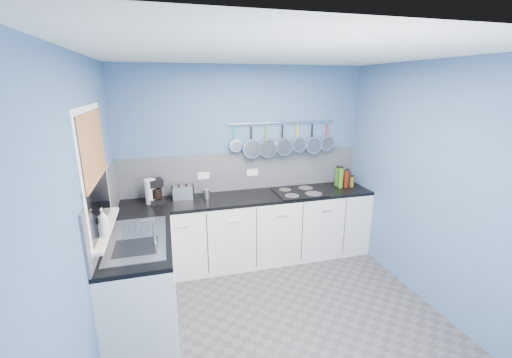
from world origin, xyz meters
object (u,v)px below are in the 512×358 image
soap_bottle_b (104,226)px  toaster (183,192)px  coffee_maker (156,191)px  canister (207,194)px  paper_towel (151,191)px  hob (299,192)px  soap_bottle_a (103,222)px

soap_bottle_b → toaster: size_ratio=0.69×
coffee_maker → canister: coffee_maker is taller
soap_bottle_b → paper_towel: 1.18m
soap_bottle_b → hob: size_ratio=0.28×
soap_bottle_b → coffee_maker: bearing=70.7°
canister → hob: (1.19, -0.08, -0.05)m
coffee_maker → hob: size_ratio=0.47×
soap_bottle_a → hob: size_ratio=0.39×
paper_towel → hob: bearing=-2.8°
soap_bottle_b → hob: 2.42m
soap_bottle_a → soap_bottle_b: (0.00, 0.01, -0.03)m
paper_towel → coffee_maker: size_ratio=1.02×
soap_bottle_a → toaster: soap_bottle_a is taller
coffee_maker → toaster: (0.31, 0.07, -0.06)m
paper_towel → coffee_maker: (0.07, -0.00, -0.00)m
coffee_maker → canister: size_ratio=2.43×
soap_bottle_b → soap_bottle_a: bearing=-90.0°
soap_bottle_a → canister: 1.51m
soap_bottle_a → hob: 2.43m
soap_bottle_b → paper_towel: soap_bottle_b is taller
coffee_maker → hob: bearing=-14.8°
paper_towel → hob: (1.85, -0.09, -0.14)m
paper_towel → hob: 1.85m
soap_bottle_b → coffee_maker: size_ratio=0.59×
coffee_maker → soap_bottle_a: bearing=-121.0°
paper_towel → toaster: 0.39m
soap_bottle_a → coffee_maker: soap_bottle_a is taller
paper_towel → canister: (0.65, -0.01, -0.09)m
coffee_maker → canister: 0.59m
soap_bottle_a → toaster: 1.41m
soap_bottle_a → hob: bearing=25.7°
toaster → canister: size_ratio=2.09×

